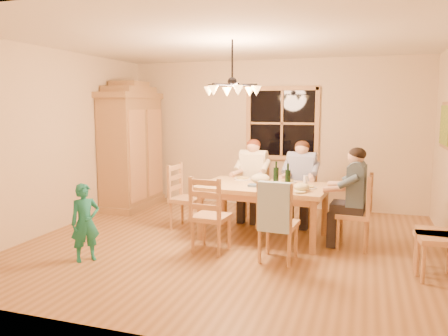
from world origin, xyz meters
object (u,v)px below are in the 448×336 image
(chair_far_right, at_px, (300,206))
(wine_bottle_a, at_px, (276,173))
(chandelier, at_px, (232,89))
(chair_end_right, at_px, (353,225))
(chair_end_left, at_px, (186,209))
(adult_slate_man, at_px, (355,185))
(armoire, at_px, (132,150))
(dining_table, at_px, (264,192))
(chair_near_left, at_px, (211,228))
(chair_near_right, at_px, (278,236))
(wine_bottle_b, at_px, (288,175))
(chair_spare_back, at_px, (434,247))
(adult_woman, at_px, (253,170))
(adult_plaid_man, at_px, (301,172))
(chair_far_left, at_px, (253,202))
(child, at_px, (85,222))
(chair_spare_front, at_px, (437,252))

(chair_far_right, distance_m, wine_bottle_a, 0.99)
(chandelier, xyz_separation_m, chair_end_right, (1.56, 0.36, -1.77))
(chair_end_left, height_order, adult_slate_man, adult_slate_man)
(armoire, relative_size, dining_table, 1.24)
(chair_near_left, bearing_deg, adult_slate_man, 26.57)
(chair_end_left, xyz_separation_m, chair_end_right, (2.45, -0.18, 0.00))
(chair_near_left, xyz_separation_m, adult_slate_man, (1.73, 0.71, 0.54))
(chair_end_left, relative_size, wine_bottle_a, 3.00)
(chair_near_right, bearing_deg, wine_bottle_b, 96.56)
(dining_table, xyz_separation_m, chair_near_left, (-0.50, -0.80, -0.36))
(chandelier, xyz_separation_m, dining_table, (0.33, 0.46, -1.42))
(chair_spare_back, bearing_deg, chair_near_left, 96.83)
(chair_near_right, relative_size, wine_bottle_b, 3.00)
(adult_woman, height_order, wine_bottle_a, adult_woman)
(chair_end_right, relative_size, wine_bottle_a, 3.00)
(chair_end_right, bearing_deg, adult_plaid_man, 46.64)
(chandelier, relative_size, wine_bottle_a, 2.33)
(chair_end_right, xyz_separation_m, wine_bottle_a, (-1.07, 0.17, 0.62))
(chair_spare_back, bearing_deg, armoire, 74.12)
(armoire, relative_size, chair_far_left, 2.32)
(armoire, xyz_separation_m, child, (0.93, -2.74, -0.58))
(chair_far_left, height_order, wine_bottle_a, wine_bottle_a)
(adult_plaid_man, relative_size, chair_spare_front, 0.88)
(chair_far_right, height_order, adult_slate_man, adult_slate_man)
(chair_near_right, xyz_separation_m, chair_end_left, (-1.61, 0.96, 0.00))
(chair_near_right, distance_m, adult_plaid_man, 1.76)
(armoire, bearing_deg, chair_far_left, -6.65)
(dining_table, distance_m, chair_spare_back, 2.27)
(chair_spare_front, xyz_separation_m, chair_spare_back, (0.00, 0.18, 0.00))
(chair_end_right, relative_size, wine_bottle_b, 3.00)
(chair_spare_back, bearing_deg, chair_near_right, 99.90)
(chandelier, relative_size, wine_bottle_b, 2.33)
(chair_near_left, bearing_deg, wine_bottle_b, 44.50)
(chandelier, xyz_separation_m, chair_near_right, (0.71, -0.41, -1.77))
(chair_near_right, bearing_deg, chair_spare_front, 3.21)
(dining_table, bearing_deg, wine_bottle_a, 27.43)
(child, bearing_deg, chair_far_left, 10.21)
(chair_near_right, xyz_separation_m, wine_bottle_b, (-0.03, 0.79, 0.62))
(chair_near_left, distance_m, adult_plaid_man, 1.93)
(chair_far_left, height_order, wine_bottle_b, wine_bottle_b)
(dining_table, xyz_separation_m, chair_far_right, (0.41, 0.81, -0.36))
(chair_end_right, distance_m, wine_bottle_b, 1.08)
(chair_far_left, xyz_separation_m, child, (-1.45, -2.46, 0.17))
(chandelier, relative_size, chair_end_left, 0.78)
(chandelier, relative_size, chair_near_left, 0.78)
(adult_plaid_man, xyz_separation_m, wine_bottle_a, (-0.25, -0.73, 0.08))
(child, bearing_deg, dining_table, -8.24)
(chair_near_left, bearing_deg, chair_far_right, 64.80)
(chair_near_right, xyz_separation_m, adult_woman, (-0.76, 1.74, 0.54))
(chair_near_left, xyz_separation_m, chair_end_left, (-0.72, 0.89, 0.00))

